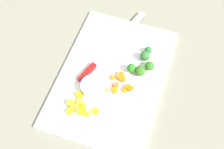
# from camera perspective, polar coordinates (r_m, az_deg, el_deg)

# --- Properties ---
(ground_plane) EXTENTS (4.00, 4.00, 0.00)m
(ground_plane) POSITION_cam_1_polar(r_m,az_deg,el_deg) (0.95, 0.00, -0.65)
(ground_plane) COLOR gray
(cutting_board) EXTENTS (0.49, 0.34, 0.01)m
(cutting_board) POSITION_cam_1_polar(r_m,az_deg,el_deg) (0.95, 0.00, -0.47)
(cutting_board) COLOR white
(cutting_board) RESTS_ON ground_plane
(prep_bowl) EXTENTS (0.08, 0.08, 0.03)m
(prep_bowl) POSITION_cam_1_polar(r_m,az_deg,el_deg) (0.91, -3.94, -2.51)
(prep_bowl) COLOR white
(prep_bowl) RESTS_ON cutting_board
(chef_knife) EXTENTS (0.36, 0.14, 0.02)m
(chef_knife) POSITION_cam_1_polar(r_m,az_deg,el_deg) (0.98, -1.93, 3.76)
(chef_knife) COLOR silver
(chef_knife) RESTS_ON cutting_board
(carrot_dice_0) EXTENTS (0.02, 0.02, 0.01)m
(carrot_dice_0) POSITION_cam_1_polar(r_m,az_deg,el_deg) (0.93, 1.26, -0.72)
(carrot_dice_0) COLOR orange
(carrot_dice_0) RESTS_ON cutting_board
(carrot_dice_1) EXTENTS (0.02, 0.02, 0.02)m
(carrot_dice_1) POSITION_cam_1_polar(r_m,az_deg,el_deg) (0.91, 3.27, -2.69)
(carrot_dice_1) COLOR orange
(carrot_dice_1) RESTS_ON cutting_board
(carrot_dice_2) EXTENTS (0.02, 0.02, 0.01)m
(carrot_dice_2) POSITION_cam_1_polar(r_m,az_deg,el_deg) (0.92, 4.05, -2.85)
(carrot_dice_2) COLOR orange
(carrot_dice_2) RESTS_ON cutting_board
(carrot_dice_3) EXTENTS (0.02, 0.02, 0.01)m
(carrot_dice_3) POSITION_cam_1_polar(r_m,az_deg,el_deg) (0.93, 0.18, -0.58)
(carrot_dice_3) COLOR orange
(carrot_dice_3) RESTS_ON cutting_board
(carrot_dice_4) EXTENTS (0.02, 0.02, 0.01)m
(carrot_dice_4) POSITION_cam_1_polar(r_m,az_deg,el_deg) (0.91, 2.57, -3.24)
(carrot_dice_4) COLOR orange
(carrot_dice_4) RESTS_ON cutting_board
(carrot_dice_5) EXTENTS (0.02, 0.02, 0.01)m
(carrot_dice_5) POSITION_cam_1_polar(r_m,az_deg,el_deg) (0.93, 1.99, -1.01)
(carrot_dice_5) COLOR orange
(carrot_dice_5) RESTS_ON cutting_board
(carrot_dice_6) EXTENTS (0.01, 0.01, 0.01)m
(carrot_dice_6) POSITION_cam_1_polar(r_m,az_deg,el_deg) (0.93, 2.48, -0.61)
(carrot_dice_6) COLOR orange
(carrot_dice_6) RESTS_ON cutting_board
(carrot_dice_7) EXTENTS (0.02, 0.02, 0.02)m
(carrot_dice_7) POSITION_cam_1_polar(r_m,az_deg,el_deg) (0.91, 0.55, -3.20)
(carrot_dice_7) COLOR orange
(carrot_dice_7) RESTS_ON cutting_board
(carrot_dice_8) EXTENTS (0.02, 0.02, 0.02)m
(carrot_dice_8) POSITION_cam_1_polar(r_m,az_deg,el_deg) (0.92, 0.74, -2.23)
(carrot_dice_8) COLOR orange
(carrot_dice_8) RESTS_ON cutting_board
(carrot_dice_9) EXTENTS (0.01, 0.01, 0.01)m
(carrot_dice_9) POSITION_cam_1_polar(r_m,az_deg,el_deg) (0.91, -0.88, -3.25)
(carrot_dice_9) COLOR orange
(carrot_dice_9) RESTS_ON cutting_board
(carrot_dice_10) EXTENTS (0.02, 0.02, 0.02)m
(carrot_dice_10) POSITION_cam_1_polar(r_m,az_deg,el_deg) (0.94, 1.84, -0.01)
(carrot_dice_10) COLOR orange
(carrot_dice_10) RESTS_ON cutting_board
(pepper_dice_0) EXTENTS (0.02, 0.02, 0.02)m
(pepper_dice_0) POSITION_cam_1_polar(r_m,az_deg,el_deg) (0.88, -3.37, -7.53)
(pepper_dice_0) COLOR yellow
(pepper_dice_0) RESTS_ON cutting_board
(pepper_dice_1) EXTENTS (0.03, 0.03, 0.01)m
(pepper_dice_1) POSITION_cam_1_polar(r_m,az_deg,el_deg) (0.91, -6.71, -4.07)
(pepper_dice_1) COLOR yellow
(pepper_dice_1) RESTS_ON cutting_board
(pepper_dice_2) EXTENTS (0.02, 0.02, 0.01)m
(pepper_dice_2) POSITION_cam_1_polar(r_m,az_deg,el_deg) (0.89, -8.08, -6.82)
(pepper_dice_2) COLOR yellow
(pepper_dice_2) RESTS_ON cutting_board
(pepper_dice_3) EXTENTS (0.02, 0.01, 0.01)m
(pepper_dice_3) POSITION_cam_1_polar(r_m,az_deg,el_deg) (0.88, -5.04, -8.07)
(pepper_dice_3) COLOR yellow
(pepper_dice_3) RESTS_ON cutting_board
(pepper_dice_4) EXTENTS (0.02, 0.02, 0.01)m
(pepper_dice_4) POSITION_cam_1_polar(r_m,az_deg,el_deg) (0.89, -8.61, -7.60)
(pepper_dice_4) COLOR yellow
(pepper_dice_4) RESTS_ON cutting_board
(pepper_dice_5) EXTENTS (0.03, 0.03, 0.02)m
(pepper_dice_5) POSITION_cam_1_polar(r_m,az_deg,el_deg) (0.88, -6.18, -7.39)
(pepper_dice_5) COLOR yellow
(pepper_dice_5) RESTS_ON cutting_board
(pepper_dice_6) EXTENTS (0.02, 0.02, 0.01)m
(pepper_dice_6) POSITION_cam_1_polar(r_m,az_deg,el_deg) (0.89, -5.95, -6.15)
(pepper_dice_6) COLOR yellow
(pepper_dice_6) RESTS_ON cutting_board
(pepper_dice_7) EXTENTS (0.02, 0.02, 0.02)m
(pepper_dice_7) POSITION_cam_1_polar(r_m,az_deg,el_deg) (0.90, -8.36, -5.85)
(pepper_dice_7) COLOR yellow
(pepper_dice_7) RESTS_ON cutting_board
(pepper_dice_8) EXTENTS (0.03, 0.03, 0.01)m
(pepper_dice_8) POSITION_cam_1_polar(r_m,az_deg,el_deg) (0.90, -6.61, -5.57)
(pepper_dice_8) COLOR yellow
(pepper_dice_8) RESTS_ON cutting_board
(broccoli_floret_0) EXTENTS (0.04, 0.04, 0.04)m
(broccoli_floret_0) POSITION_cam_1_polar(r_m,az_deg,el_deg) (0.93, 5.73, 0.74)
(broccoli_floret_0) COLOR #88BE55
(broccoli_floret_0) RESTS_ON cutting_board
(broccoli_floret_1) EXTENTS (0.03, 0.03, 0.04)m
(broccoli_floret_1) POSITION_cam_1_polar(r_m,az_deg,el_deg) (0.96, 6.74, 3.76)
(broccoli_floret_1) COLOR #91B560
(broccoli_floret_1) RESTS_ON cutting_board
(broccoli_floret_2) EXTENTS (0.03, 0.03, 0.03)m
(broccoli_floret_2) POSITION_cam_1_polar(r_m,az_deg,el_deg) (0.95, 7.68, 1.73)
(broccoli_floret_2) COLOR #96B26B
(broccoli_floret_2) RESTS_ON cutting_board
(broccoli_floret_3) EXTENTS (0.03, 0.03, 0.04)m
(broccoli_floret_3) POSITION_cam_1_polar(r_m,az_deg,el_deg) (0.93, 3.96, 1.31)
(broccoli_floret_3) COLOR #8BBD5B
(broccoli_floret_3) RESTS_ON cutting_board
(broccoli_floret_4) EXTENTS (0.03, 0.03, 0.03)m
(broccoli_floret_4) POSITION_cam_1_polar(r_m,az_deg,el_deg) (0.99, 7.40, 4.93)
(broccoli_floret_4) COLOR #8CC059
(broccoli_floret_4) RESTS_ON cutting_board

